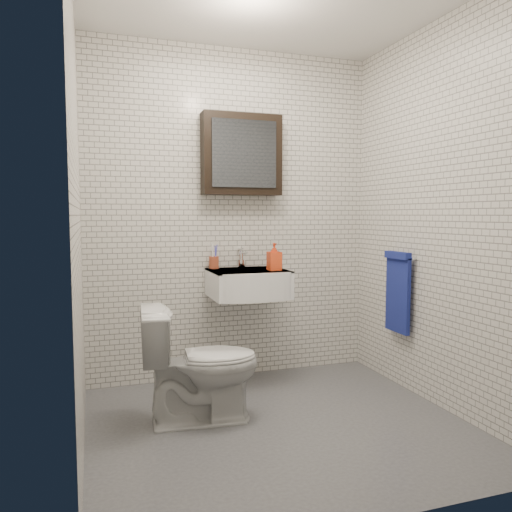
# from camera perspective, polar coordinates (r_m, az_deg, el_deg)

# --- Properties ---
(ground) EXTENTS (2.20, 2.00, 0.01)m
(ground) POSITION_cam_1_polar(r_m,az_deg,el_deg) (3.14, 2.65, -18.69)
(ground) COLOR #46474D
(ground) RESTS_ON ground
(room_shell) EXTENTS (2.22, 2.02, 2.51)m
(room_shell) POSITION_cam_1_polar(r_m,az_deg,el_deg) (2.89, 2.77, 8.98)
(room_shell) COLOR silver
(room_shell) RESTS_ON ground
(washbasin) EXTENTS (0.55, 0.50, 0.20)m
(washbasin) POSITION_cam_1_polar(r_m,az_deg,el_deg) (3.62, -0.73, -3.14)
(washbasin) COLOR white
(washbasin) RESTS_ON room_shell
(faucet) EXTENTS (0.06, 0.20, 0.15)m
(faucet) POSITION_cam_1_polar(r_m,az_deg,el_deg) (3.79, -1.64, -0.33)
(faucet) COLOR silver
(faucet) RESTS_ON washbasin
(mirror_cabinet) EXTENTS (0.60, 0.15, 0.60)m
(mirror_cabinet) POSITION_cam_1_polar(r_m,az_deg,el_deg) (3.80, -1.65, 11.49)
(mirror_cabinet) COLOR black
(mirror_cabinet) RESTS_ON room_shell
(towel_rail) EXTENTS (0.09, 0.30, 0.58)m
(towel_rail) POSITION_cam_1_polar(r_m,az_deg,el_deg) (3.72, 15.92, -3.61)
(towel_rail) COLOR silver
(towel_rail) RESTS_ON room_shell
(toothbrush_cup) EXTENTS (0.09, 0.09, 0.20)m
(toothbrush_cup) POSITION_cam_1_polar(r_m,az_deg,el_deg) (3.75, -4.83, -0.68)
(toothbrush_cup) COLOR #9E4127
(toothbrush_cup) RESTS_ON washbasin
(soap_bottle) EXTENTS (0.09, 0.09, 0.20)m
(soap_bottle) POSITION_cam_1_polar(r_m,az_deg,el_deg) (3.61, 2.10, -0.08)
(soap_bottle) COLOR orange
(soap_bottle) RESTS_ON washbasin
(toilet) EXTENTS (0.73, 0.45, 0.71)m
(toilet) POSITION_cam_1_polar(r_m,az_deg,el_deg) (3.10, -6.35, -12.13)
(toilet) COLOR silver
(toilet) RESTS_ON ground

